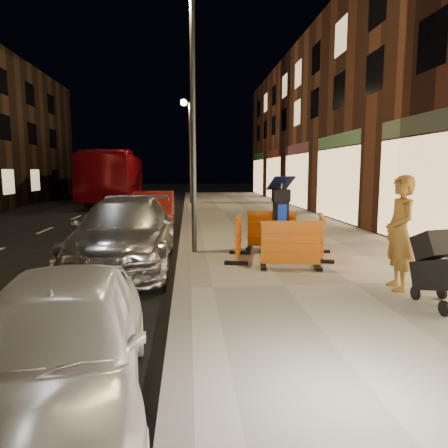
{
  "coord_description": "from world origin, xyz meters",
  "views": [
    {
      "loc": [
        0.13,
        -6.59,
        2.12
      ],
      "look_at": [
        0.8,
        1.0,
        1.1
      ],
      "focal_mm": 32.0,
      "sensor_mm": 36.0,
      "label": 1
    }
  ],
  "objects": [
    {
      "name": "ground_plane",
      "position": [
        0.0,
        0.0,
        0.0
      ],
      "size": [
        120.0,
        120.0,
        0.0
      ],
      "primitive_type": "plane",
      "color": "black",
      "rests_on": "ground"
    },
    {
      "name": "street_lamp_far",
      "position": [
        0.25,
        18.0,
        3.15
      ],
      "size": [
        0.12,
        0.12,
        6.0
      ],
      "primitive_type": "cylinder",
      "color": "#3F3F44",
      "rests_on": "sidewalk"
    },
    {
      "name": "car_silver",
      "position": [
        -1.3,
        2.44,
        0.0
      ],
      "size": [
        2.09,
        5.12,
        1.48
      ],
      "primitive_type": "imported",
      "rotation": [
        0.0,
        0.0,
        0.0
      ],
      "color": "silver",
      "rests_on": "ground"
    },
    {
      "name": "car_red",
      "position": [
        -1.16,
        8.2,
        0.0
      ],
      "size": [
        1.51,
        4.16,
        1.36
      ],
      "primitive_type": "imported",
      "rotation": [
        0.0,
        0.0,
        0.02
      ],
      "color": "maroon",
      "rests_on": "ground"
    },
    {
      "name": "barrier_bldgside",
      "position": [
        3.12,
        2.12,
        0.64
      ],
      "size": [
        0.83,
        1.34,
        0.97
      ],
      "primitive_type": "cube",
      "rotation": [
        0.0,
        0.0,
        1.3
      ],
      "color": "orange",
      "rests_on": "sidewalk"
    },
    {
      "name": "parking_kiosk",
      "position": [
        2.17,
        2.12,
        1.02
      ],
      "size": [
        0.66,
        0.66,
        1.74
      ],
      "primitive_type": "cube",
      "rotation": [
        0.0,
        0.0,
        -0.23
      ],
      "color": "black",
      "rests_on": "sidewalk"
    },
    {
      "name": "barrier_front",
      "position": [
        2.17,
        1.17,
        0.64
      ],
      "size": [
        1.31,
        0.69,
        0.97
      ],
      "primitive_type": "cube",
      "rotation": [
        0.0,
        0.0,
        -0.15
      ],
      "color": "orange",
      "rests_on": "sidewalk"
    },
    {
      "name": "barrier_back",
      "position": [
        2.17,
        3.07,
        0.64
      ],
      "size": [
        1.34,
        0.84,
        0.97
      ],
      "primitive_type": "cube",
      "rotation": [
        0.0,
        0.0,
        -0.29
      ],
      "color": "orange",
      "rests_on": "sidewalk"
    },
    {
      "name": "street_lamp_mid",
      "position": [
        0.25,
        3.0,
        3.15
      ],
      "size": [
        0.12,
        0.12,
        6.0
      ],
      "primitive_type": "cylinder",
      "color": "#3F3F44",
      "rests_on": "sidewalk"
    },
    {
      "name": "car_white",
      "position": [
        -1.01,
        -3.21,
        0.0
      ],
      "size": [
        1.94,
        3.84,
        1.25
      ],
      "primitive_type": "imported",
      "rotation": [
        0.0,
        0.0,
        0.13
      ],
      "color": "silver",
      "rests_on": "ground"
    },
    {
      "name": "stroller",
      "position": [
        3.79,
        -1.27,
        0.69
      ],
      "size": [
        0.74,
        0.96,
        1.08
      ],
      "primitive_type": "cube",
      "rotation": [
        0.0,
        0.0,
        0.23
      ],
      "color": "black",
      "rests_on": "sidewalk"
    },
    {
      "name": "kerb",
      "position": [
        0.0,
        0.0,
        0.07
      ],
      "size": [
        0.3,
        60.0,
        0.15
      ],
      "primitive_type": "cube",
      "color": "slate",
      "rests_on": "ground"
    },
    {
      "name": "sidewalk",
      "position": [
        3.0,
        0.0,
        0.07
      ],
      "size": [
        6.0,
        60.0,
        0.15
      ],
      "primitive_type": "cube",
      "color": "gray",
      "rests_on": "ground"
    },
    {
      "name": "barrier_kerbside",
      "position": [
        1.22,
        2.12,
        0.64
      ],
      "size": [
        0.75,
        1.32,
        0.97
      ],
      "primitive_type": "cube",
      "rotation": [
        0.0,
        0.0,
        1.37
      ],
      "color": "orange",
      "rests_on": "sidewalk"
    },
    {
      "name": "bus_doubledecker",
      "position": [
        -4.89,
        21.51,
        0.0
      ],
      "size": [
        3.45,
        12.43,
        3.43
      ],
      "primitive_type": "imported",
      "rotation": [
        0.0,
        0.0,
        0.05
      ],
      "color": "maroon",
      "rests_on": "ground"
    },
    {
      "name": "man",
      "position": [
        3.59,
        -0.37,
        1.1
      ],
      "size": [
        0.54,
        0.74,
        1.9
      ],
      "primitive_type": "imported",
      "rotation": [
        0.0,
        0.0,
        -1.69
      ],
      "color": "olive",
      "rests_on": "sidewalk"
    }
  ]
}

